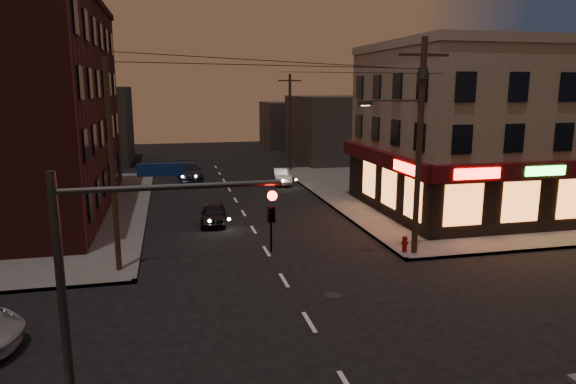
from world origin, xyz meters
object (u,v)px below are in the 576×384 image
object	(u,v)px
sedan_mid	(282,176)
fire_hydrant	(405,243)
sedan_far	(190,171)
sedan_near	(213,214)

from	to	relation	value
sedan_mid	fire_hydrant	distance (m)	19.61
sedan_far	fire_hydrant	xyz separation A→B (m)	(9.25, -23.53, -0.12)
sedan_mid	fire_hydrant	bearing A→B (deg)	-78.52
sedan_near	sedan_mid	size ratio (longest dim) A/B	0.91
sedan_near	sedan_far	distance (m)	15.69
sedan_near	fire_hydrant	xyz separation A→B (m)	(8.49, -7.87, -0.02)
sedan_mid	sedan_far	world-z (taller)	sedan_far
fire_hydrant	sedan_far	bearing A→B (deg)	111.45
sedan_near	sedan_far	world-z (taller)	sedan_far
sedan_near	sedan_mid	world-z (taller)	sedan_mid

